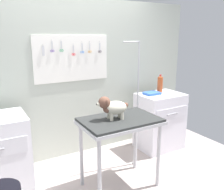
# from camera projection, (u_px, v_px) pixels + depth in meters

# --- Properties ---
(rear_wall_panel) EXTENTS (4.00, 0.09, 2.30)m
(rear_wall_panel) POSITION_uv_depth(u_px,v_px,m) (75.00, 79.00, 3.60)
(rear_wall_panel) COLOR #B1B8AB
(rear_wall_panel) RESTS_ON ground
(grooming_table) EXTENTS (0.91, 0.59, 0.86)m
(grooming_table) POSITION_uv_depth(u_px,v_px,m) (120.00, 127.00, 2.83)
(grooming_table) COLOR #B7B7BC
(grooming_table) RESTS_ON ground
(grooming_arm) EXTENTS (0.30, 0.11, 1.72)m
(grooming_arm) POSITION_uv_depth(u_px,v_px,m) (137.00, 110.00, 3.31)
(grooming_arm) COLOR #B7B7BC
(grooming_arm) RESTS_ON ground
(dog) EXTENTS (0.37, 0.22, 0.27)m
(dog) POSITION_uv_depth(u_px,v_px,m) (112.00, 107.00, 2.75)
(dog) COLOR beige
(dog) RESTS_ON grooming_table
(cabinet_right) EXTENTS (0.68, 0.54, 0.89)m
(cabinet_right) POSITION_uv_depth(u_px,v_px,m) (160.00, 121.00, 3.92)
(cabinet_right) COLOR white
(cabinet_right) RESTS_ON ground
(soda_bottle) EXTENTS (0.08, 0.08, 0.29)m
(soda_bottle) POSITION_uv_depth(u_px,v_px,m) (160.00, 84.00, 3.89)
(soda_bottle) COLOR #B34A23
(soda_bottle) RESTS_ON cabinet_right
(supply_tray) EXTENTS (0.24, 0.18, 0.04)m
(supply_tray) POSITION_uv_depth(u_px,v_px,m) (152.00, 93.00, 3.79)
(supply_tray) COLOR blue
(supply_tray) RESTS_ON cabinet_right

